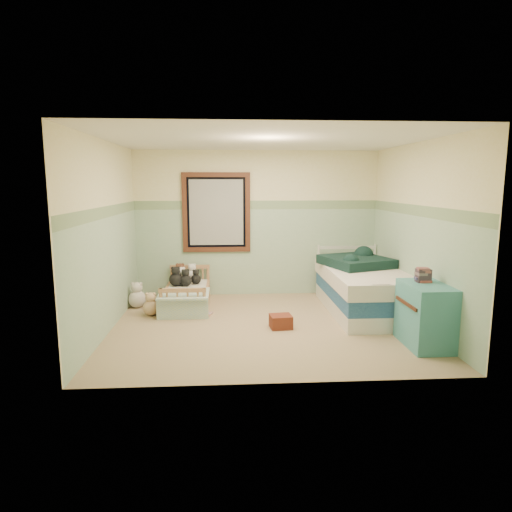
{
  "coord_description": "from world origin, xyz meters",
  "views": [
    {
      "loc": [
        -0.5,
        -5.86,
        1.94
      ],
      "look_at": [
        -0.11,
        0.35,
        0.92
      ],
      "focal_mm": 31.03,
      "sensor_mm": 36.0,
      "label": 1
    }
  ],
  "objects": [
    {
      "name": "border_strip",
      "position": [
        0.0,
        1.79,
        1.57
      ],
      "size": [
        4.2,
        0.01,
        0.15
      ],
      "primitive_type": "cube",
      "color": "#346238",
      "rests_on": "wall_back"
    },
    {
      "name": "extra_plush_0",
      "position": [
        -1.28,
        1.28,
        0.4
      ],
      "size": [
        0.2,
        0.2,
        0.2
      ],
      "primitive_type": "sphere",
      "color": "silver",
      "rests_on": "toddler_mattress"
    },
    {
      "name": "plush_floor_cream",
      "position": [
        -1.95,
        1.03,
        0.14
      ],
      "size": [
        0.28,
        0.28,
        0.28
      ],
      "primitive_type": "sphere",
      "color": "silver",
      "rests_on": "floor"
    },
    {
      "name": "twin_bed_frame",
      "position": [
        1.55,
        0.57,
        0.11
      ],
      "size": [
        1.04,
        2.09,
        0.22
      ],
      "primitive_type": "cube",
      "color": "silver",
      "rests_on": "floor"
    },
    {
      "name": "floor",
      "position": [
        0.0,
        0.0,
        -0.01
      ],
      "size": [
        4.2,
        3.6,
        0.02
      ],
      "primitive_type": "cube",
      "color": "#907350",
      "rests_on": "ground"
    },
    {
      "name": "twin_boxspring",
      "position": [
        1.55,
        0.57,
        0.33
      ],
      "size": [
        1.04,
        2.09,
        0.22
      ],
      "primitive_type": "cube",
      "color": "navy",
      "rests_on": "twin_bed_frame"
    },
    {
      "name": "wall_right",
      "position": [
        2.1,
        0.0,
        1.25
      ],
      "size": [
        0.04,
        3.6,
        2.5
      ],
      "primitive_type": "cube",
      "color": "beige",
      "rests_on": "floor"
    },
    {
      "name": "plush_bed_tan",
      "position": [
        -1.27,
        1.33,
        0.39
      ],
      "size": [
        0.19,
        0.19,
        0.19
      ],
      "primitive_type": "sphere",
      "color": "#D7AC81",
      "rests_on": "toddler_mattress"
    },
    {
      "name": "wall_back",
      "position": [
        0.0,
        1.8,
        1.25
      ],
      "size": [
        4.2,
        0.04,
        2.5
      ],
      "primitive_type": "cube",
      "color": "beige",
      "rests_on": "floor"
    },
    {
      "name": "toddler_mattress",
      "position": [
        -1.17,
        1.05,
        0.24
      ],
      "size": [
        0.62,
        1.31,
        0.12
      ],
      "primitive_type": "cube",
      "color": "silver",
      "rests_on": "toddler_bed_frame"
    },
    {
      "name": "floor_book",
      "position": [
        -0.9,
        0.56,
        0.01
      ],
      "size": [
        0.32,
        0.28,
        0.03
      ],
      "primitive_type": "cube",
      "rotation": [
        0.0,
        0.0,
        -0.27
      ],
      "color": "orange",
      "rests_on": "floor"
    },
    {
      "name": "toddler_bed_frame",
      "position": [
        -1.17,
        1.05,
        0.09
      ],
      "size": [
        0.68,
        1.37,
        0.18
      ],
      "primitive_type": "cube",
      "color": "#A06B3E",
      "rests_on": "floor"
    },
    {
      "name": "dresser",
      "position": [
        1.85,
        -0.88,
        0.38
      ],
      "size": [
        0.47,
        0.76,
        0.76
      ],
      "primitive_type": "cube",
      "color": "teal",
      "rests_on": "floor"
    },
    {
      "name": "wall_left",
      "position": [
        -2.1,
        0.0,
        1.25
      ],
      "size": [
        0.04,
        3.6,
        2.5
      ],
      "primitive_type": "cube",
      "color": "beige",
      "rests_on": "floor"
    },
    {
      "name": "book_stack",
      "position": [
        1.85,
        -0.76,
        0.84
      ],
      "size": [
        0.16,
        0.13,
        0.16
      ],
      "primitive_type": "cube",
      "rotation": [
        0.0,
        0.0,
        -0.01
      ],
      "color": "#4C272A",
      "rests_on": "dresser"
    },
    {
      "name": "window_blinds",
      "position": [
        -0.7,
        1.77,
        1.45
      ],
      "size": [
        0.92,
        0.01,
        1.12
      ],
      "primitive_type": "cube",
      "color": "#B9B9B7",
      "rests_on": "window_frame"
    },
    {
      "name": "plush_bed_dark",
      "position": [
        -1.04,
        1.33,
        0.38
      ],
      "size": [
        0.17,
        0.17,
        0.17
      ],
      "primitive_type": "sphere",
      "color": "black",
      "rests_on": "toddler_mattress"
    },
    {
      "name": "twin_mattress",
      "position": [
        1.55,
        0.57,
        0.55
      ],
      "size": [
        1.09,
        2.13,
        0.22
      ],
      "primitive_type": "cube",
      "color": "silver",
      "rests_on": "twin_boxspring"
    },
    {
      "name": "plush_floor_tan",
      "position": [
        -1.66,
        0.58,
        0.12
      ],
      "size": [
        0.24,
        0.24,
        0.24
      ],
      "primitive_type": "sphere",
      "color": "#D7AC81",
      "rests_on": "floor"
    },
    {
      "name": "ceiling",
      "position": [
        0.0,
        0.0,
        2.51
      ],
      "size": [
        4.2,
        3.6,
        0.02
      ],
      "primitive_type": "cube",
      "color": "silver",
      "rests_on": "wall_back"
    },
    {
      "name": "plush_bed_brown",
      "position": [
        -1.32,
        1.55,
        0.4
      ],
      "size": [
        0.21,
        0.21,
        0.21
      ],
      "primitive_type": "sphere",
      "color": "brown",
      "rests_on": "toddler_mattress"
    },
    {
      "name": "extra_plush_2",
      "position": [
        -1.36,
        1.21,
        0.4
      ],
      "size": [
        0.22,
        0.22,
        0.22
      ],
      "primitive_type": "sphere",
      "color": "black",
      "rests_on": "toddler_mattress"
    },
    {
      "name": "window_frame",
      "position": [
        -0.7,
        1.76,
        1.45
      ],
      "size": [
        1.16,
        0.06,
        1.36
      ],
      "primitive_type": "cube",
      "color": "#3D1E10",
      "rests_on": "wall_back"
    },
    {
      "name": "wall_front",
      "position": [
        0.0,
        -1.8,
        1.25
      ],
      "size": [
        4.2,
        0.04,
        2.5
      ],
      "primitive_type": "cube",
      "color": "beige",
      "rests_on": "floor"
    },
    {
      "name": "teal_blanket",
      "position": [
        1.5,
        0.87,
        0.73
      ],
      "size": [
        1.15,
        1.18,
        0.14
      ],
      "primitive_type": "cube",
      "rotation": [
        0.0,
        0.0,
        0.33
      ],
      "color": "black",
      "rests_on": "twin_mattress"
    },
    {
      "name": "patchwork_quilt",
      "position": [
        -1.17,
        0.63,
        0.31
      ],
      "size": [
        0.74,
        0.68,
        0.03
      ],
      "primitive_type": "cube",
      "color": "#6E9DD8",
      "rests_on": "toddler_mattress"
    },
    {
      "name": "wainscot_mint",
      "position": [
        0.0,
        1.79,
        0.75
      ],
      "size": [
        4.2,
        0.01,
        1.5
      ],
      "primitive_type": "cube",
      "color": "#8FB293",
      "rests_on": "floor"
    },
    {
      "name": "extra_plush_1",
      "position": [
        -1.19,
        1.19,
        0.39
      ],
      "size": [
        0.19,
        0.19,
        0.19
      ],
      "primitive_type": "sphere",
      "color": "black",
      "rests_on": "toddler_mattress"
    },
    {
      "name": "red_pillow",
      "position": [
        0.2,
        -0.12,
        0.09
      ],
      "size": [
        0.31,
        0.28,
        0.18
      ],
      "primitive_type": "cube",
      "rotation": [
        0.0,
        0.0,
        0.11
      ],
      "color": "#942407",
      "rests_on": "floor"
    },
    {
      "name": "plush_bed_white",
      "position": [
        -1.12,
        1.55,
        0.4
      ],
      "size": [
        0.21,
        0.21,
        0.21
      ],
      "primitive_type": "sphere",
      "color": "silver",
      "rests_on": "toddler_mattress"
    }
  ]
}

